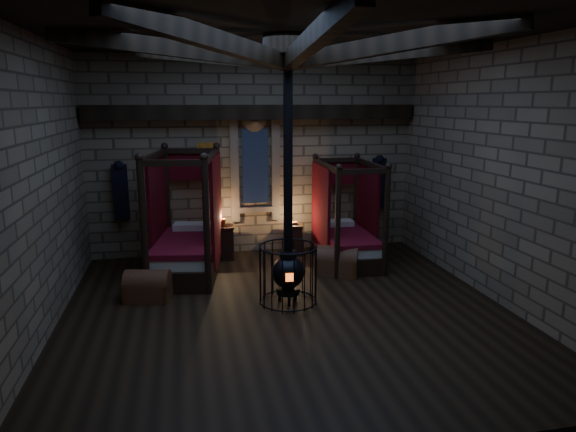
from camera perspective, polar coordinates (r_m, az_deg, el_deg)
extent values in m
cube|color=black|center=(8.32, -0.06, -10.55)|extent=(7.00, 7.00, 0.01)
cube|color=#847054|center=(11.16, -3.72, 6.58)|extent=(7.00, 0.02, 4.20)
cube|color=#847054|center=(4.43, 9.11, -2.89)|extent=(7.00, 0.02, 4.20)
cube|color=#847054|center=(7.83, -26.07, 2.72)|extent=(0.02, 7.00, 4.20)
cube|color=#847054|center=(9.10, 22.13, 4.30)|extent=(0.02, 7.00, 4.20)
cube|color=black|center=(7.70, -0.07, 19.55)|extent=(7.00, 7.00, 0.01)
cube|color=black|center=(10.92, -3.65, 11.44)|extent=(6.86, 0.35, 0.30)
cylinder|color=black|center=(7.68, -0.07, 18.44)|extent=(0.70, 0.70, 0.25)
cube|color=black|center=(11.13, -3.67, 5.53)|extent=(0.55, 0.04, 1.60)
cube|color=maroon|center=(11.02, -8.87, 6.38)|extent=(0.45, 0.03, 0.65)
cube|color=black|center=(11.05, -18.09, 2.52)|extent=(0.30, 0.10, 1.15)
cube|color=black|center=(11.81, 10.05, 3.56)|extent=(0.30, 0.10, 1.15)
cube|color=black|center=(10.15, -11.13, -5.29)|extent=(1.49, 2.36, 0.38)
cube|color=beige|center=(10.06, -11.20, -3.68)|extent=(1.34, 2.18, 0.23)
cube|color=maroon|center=(10.02, -11.24, -2.86)|extent=(1.41, 2.23, 0.11)
cube|color=beige|center=(10.77, -10.61, -1.18)|extent=(0.79, 0.49, 0.15)
cube|color=#59070E|center=(10.83, -10.66, 5.47)|extent=(1.16, 0.24, 0.58)
cylinder|color=black|center=(8.99, -15.75, -1.40)|extent=(0.12, 0.12, 2.33)
cylinder|color=black|center=(11.01, -13.25, 1.27)|extent=(0.12, 0.12, 2.33)
cylinder|color=black|center=(8.80, -9.02, -1.37)|extent=(0.12, 0.12, 2.33)
cylinder|color=black|center=(10.86, -7.74, 1.34)|extent=(0.12, 0.12, 2.33)
cube|color=#59070E|center=(10.29, -14.20, 0.74)|extent=(0.32, 1.58, 2.07)
cube|color=#59070E|center=(10.12, -7.96, 0.81)|extent=(0.32, 1.58, 2.07)
cube|color=black|center=(10.75, 6.52, -4.23)|extent=(1.07, 1.99, 0.34)
cube|color=beige|center=(10.67, 6.56, -2.88)|extent=(0.95, 1.83, 0.21)
cube|color=maroon|center=(10.64, 6.58, -2.19)|extent=(1.01, 1.87, 0.09)
cube|color=beige|center=(11.28, 5.56, -0.82)|extent=(0.67, 0.35, 0.13)
cube|color=#59070E|center=(11.32, 5.33, 4.81)|extent=(1.04, 0.08, 0.52)
cylinder|color=black|center=(9.52, 5.54, -1.02)|extent=(0.10, 0.10, 2.07)
cylinder|color=black|center=(11.30, 2.99, 1.20)|extent=(0.10, 0.10, 2.07)
cylinder|color=black|center=(9.81, 10.85, -0.78)|extent=(0.10, 0.10, 2.07)
cylinder|color=black|center=(11.55, 7.55, 1.35)|extent=(0.10, 0.10, 2.07)
cube|color=#59070E|center=(10.66, 3.64, 0.75)|extent=(0.10, 1.41, 1.84)
cube|color=#59070E|center=(10.93, 8.73, 0.93)|extent=(0.10, 1.41, 1.84)
cube|color=brown|center=(9.02, -15.28, -8.08)|extent=(0.81, 0.59, 0.30)
cylinder|color=brown|center=(8.97, -15.33, -7.17)|extent=(0.81, 0.59, 0.45)
cube|color=#AF7D35|center=(9.11, -17.35, -7.99)|extent=(0.14, 0.46, 0.32)
cube|color=#AF7D35|center=(8.93, -13.16, -8.17)|extent=(0.14, 0.46, 0.32)
cube|color=brown|center=(9.96, 5.45, -5.62)|extent=(0.92, 0.77, 0.33)
cylinder|color=brown|center=(9.91, 5.47, -4.71)|extent=(0.92, 0.77, 0.48)
cube|color=#AF7D35|center=(10.01, 3.36, -5.48)|extent=(0.25, 0.48, 0.35)
cube|color=#AF7D35|center=(9.92, 7.57, -5.74)|extent=(0.25, 0.48, 0.35)
cube|color=black|center=(10.95, -7.11, -3.01)|extent=(0.44, 0.43, 0.68)
cube|color=black|center=(10.86, -7.16, -1.18)|extent=(0.49, 0.47, 0.04)
cylinder|color=#AF7D35|center=(10.83, -7.17, -0.69)|extent=(0.10, 0.10, 0.16)
cube|color=black|center=(11.16, 0.59, -2.72)|extent=(0.44, 0.42, 0.64)
cube|color=black|center=(11.08, 0.60, -1.04)|extent=(0.48, 0.47, 0.04)
cube|color=brown|center=(11.06, 0.60, -0.77)|extent=(0.18, 0.14, 0.05)
cylinder|color=black|center=(8.58, 0.00, -8.26)|extent=(0.39, 0.39, 0.10)
sphere|color=black|center=(8.47, 0.00, -6.24)|extent=(0.54, 0.54, 0.54)
cylinder|color=black|center=(8.38, 0.00, -4.36)|extent=(0.27, 0.27, 0.14)
cube|color=#FF5914|center=(8.22, 0.21, -6.83)|extent=(0.14, 0.03, 0.14)
cylinder|color=black|center=(8.05, 0.00, 6.85)|extent=(0.15, 0.15, 3.18)
torus|color=black|center=(8.64, 0.00, -9.35)|extent=(0.96, 0.96, 0.03)
torus|color=black|center=(8.34, 0.00, -3.40)|extent=(0.96, 0.96, 0.03)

